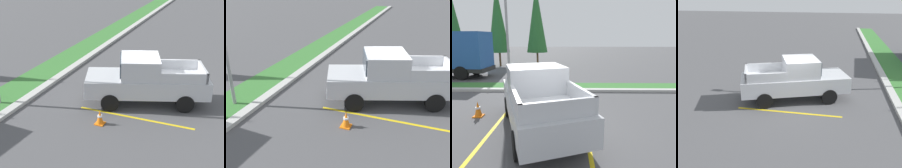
% 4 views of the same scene
% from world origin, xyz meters
% --- Properties ---
extents(ground_plane, '(120.00, 120.00, 0.00)m').
position_xyz_m(ground_plane, '(0.00, 0.00, 0.00)').
color(ground_plane, '#4C4C4F').
extents(parking_line_near, '(0.12, 4.80, 0.01)m').
position_xyz_m(parking_line_near, '(-2.11, 0.01, 0.00)').
color(parking_line_near, yellow).
rests_on(parking_line_near, ground).
extents(parking_line_far, '(0.12, 4.80, 0.01)m').
position_xyz_m(parking_line_far, '(0.99, 0.01, 0.00)').
color(parking_line_far, yellow).
rests_on(parking_line_far, ground).
extents(curb_strip, '(56.00, 0.40, 0.15)m').
position_xyz_m(curb_strip, '(0.00, 5.00, 0.07)').
color(curb_strip, '#B2B2AD').
rests_on(curb_strip, ground).
extents(pickup_truck_main, '(3.55, 5.55, 2.10)m').
position_xyz_m(pickup_truck_main, '(-0.58, 0.06, 1.04)').
color(pickup_truck_main, black).
rests_on(pickup_truck_main, ground).
extents(traffic_cone, '(0.36, 0.36, 0.60)m').
position_xyz_m(traffic_cone, '(-3.07, 1.11, 0.29)').
color(traffic_cone, orange).
rests_on(traffic_cone, ground).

